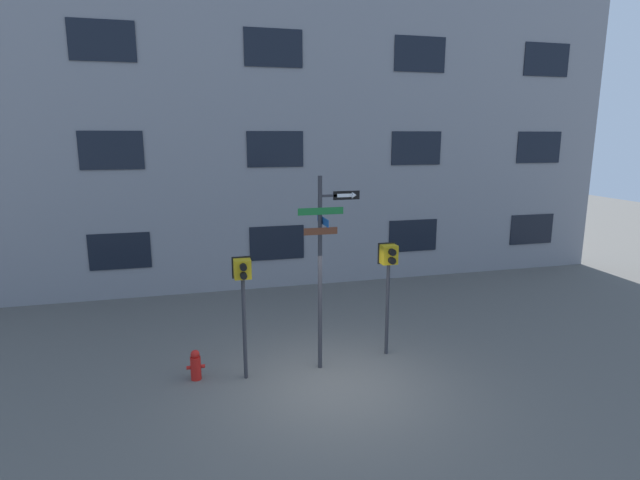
{
  "coord_description": "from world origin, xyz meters",
  "views": [
    {
      "loc": [
        -2.61,
        -8.86,
        4.93
      ],
      "look_at": [
        -0.11,
        0.84,
        2.82
      ],
      "focal_mm": 28.0,
      "sensor_mm": 36.0,
      "label": 1
    }
  ],
  "objects_px": {
    "pedestrian_signal_left": "(243,284)",
    "pedestrian_signal_right": "(389,267)",
    "fire_hydrant": "(196,365)",
    "street_sign_pole": "(323,258)"
  },
  "relations": [
    {
      "from": "street_sign_pole",
      "to": "pedestrian_signal_left",
      "type": "height_order",
      "value": "street_sign_pole"
    },
    {
      "from": "pedestrian_signal_left",
      "to": "pedestrian_signal_right",
      "type": "height_order",
      "value": "pedestrian_signal_right"
    },
    {
      "from": "pedestrian_signal_right",
      "to": "pedestrian_signal_left",
      "type": "bearing_deg",
      "value": -173.43
    },
    {
      "from": "street_sign_pole",
      "to": "pedestrian_signal_left",
      "type": "bearing_deg",
      "value": -177.5
    },
    {
      "from": "pedestrian_signal_left",
      "to": "fire_hydrant",
      "type": "bearing_deg",
      "value": 168.49
    },
    {
      "from": "pedestrian_signal_left",
      "to": "fire_hydrant",
      "type": "relative_size",
      "value": 3.99
    },
    {
      "from": "pedestrian_signal_left",
      "to": "pedestrian_signal_right",
      "type": "xyz_separation_m",
      "value": [
        3.26,
        0.38,
        0.04
      ]
    },
    {
      "from": "pedestrian_signal_left",
      "to": "street_sign_pole",
      "type": "bearing_deg",
      "value": 2.5
    },
    {
      "from": "pedestrian_signal_right",
      "to": "fire_hydrant",
      "type": "relative_size",
      "value": 4.04
    },
    {
      "from": "street_sign_pole",
      "to": "pedestrian_signal_left",
      "type": "xyz_separation_m",
      "value": [
        -1.68,
        -0.07,
        -0.43
      ]
    }
  ]
}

